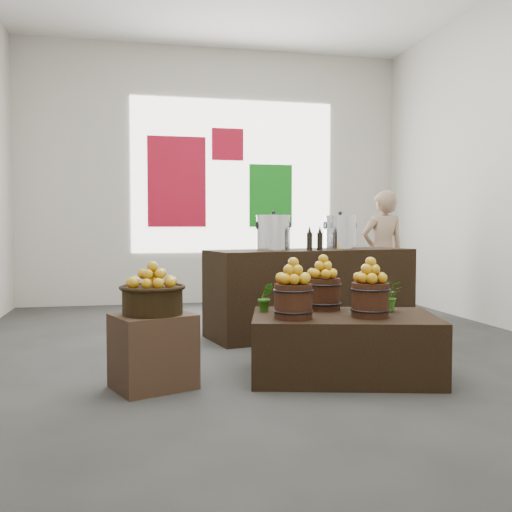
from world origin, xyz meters
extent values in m
plane|color=#3B3B38|center=(0.00, 0.00, 0.00)|extent=(7.00, 7.00, 0.00)
cube|color=beige|center=(0.00, 3.50, 2.00)|extent=(6.00, 0.04, 4.00)
cube|color=white|center=(0.30, 3.48, 2.00)|extent=(3.20, 0.02, 2.40)
cube|color=#AE0D24|center=(-0.60, 3.47, 1.90)|extent=(0.90, 0.04, 1.40)
cube|color=#137F18|center=(0.90, 3.47, 1.70)|extent=(0.70, 0.04, 1.00)
cube|color=#AE0D24|center=(0.20, 3.47, 2.50)|extent=(0.50, 0.04, 0.50)
cube|color=#523926|center=(-1.13, -1.20, 0.28)|extent=(0.68, 0.63, 0.56)
cylinder|color=black|center=(-1.13, -1.20, 0.66)|extent=(0.44, 0.44, 0.20)
cube|color=black|center=(0.38, -1.19, 0.25)|extent=(1.62, 1.22, 0.50)
cylinder|color=#381A0F|center=(-0.07, -1.29, 0.64)|extent=(0.29, 0.29, 0.27)
cylinder|color=#381A0F|center=(0.54, -1.35, 0.64)|extent=(0.29, 0.29, 0.27)
cylinder|color=#381A0F|center=(0.31, -0.90, 0.64)|extent=(0.29, 0.29, 0.27)
imported|color=#286916|center=(0.81, -1.09, 0.63)|extent=(0.29, 0.28, 0.26)
imported|color=#286916|center=(-0.20, -0.90, 0.62)|extent=(0.13, 0.11, 0.24)
cube|color=black|center=(0.68, 0.61, 0.48)|extent=(2.43, 1.21, 0.95)
cylinder|color=silver|center=(0.22, 0.51, 1.13)|extent=(0.36, 0.36, 0.36)
cylinder|color=silver|center=(1.04, 0.68, 1.13)|extent=(0.36, 0.36, 0.36)
imported|color=#95755B|center=(2.01, 1.65, 0.84)|extent=(0.64, 0.44, 1.69)
camera|label=1|loc=(-1.26, -5.48, 1.21)|focal=40.00mm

